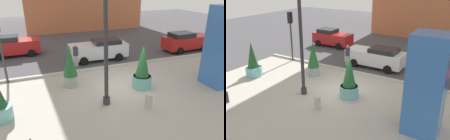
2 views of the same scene
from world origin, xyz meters
The scene contains 13 objects.
ground_plane centered at (0.00, 4.00, 0.00)m, with size 60.00×60.00×0.00m, color #47474C.
plaza_pavement centered at (0.00, -2.00, 0.00)m, with size 18.00×10.00×0.02m, color #ADA89E.
curb_strip centered at (0.00, 3.12, 0.08)m, with size 18.00×0.24×0.16m, color #B7B2A8.
lamp_post centered at (-1.74, -1.60, 3.46)m, with size 0.44×0.44×7.09m.
art_pillar_blue centered at (5.39, -1.78, 2.33)m, with size 1.59×1.59×4.66m, color #3870BC.
potted_plant_by_pillar centered at (0.84, -0.54, 1.10)m, with size 1.12×1.12×2.60m.
potted_plant_curbside centered at (-6.67, -1.16, 1.02)m, with size 1.14×1.14×2.50m.
potted_plant_near_right centered at (-3.01, 1.11, 1.26)m, with size 0.82×0.82×2.50m.
concrete_bollard centered at (0.06, -2.67, 0.38)m, with size 0.36×0.36×0.75m, color #B2ADA3.
traffic_light_corner centered at (-6.61, 2.95, 2.78)m, with size 0.28×0.42×4.10m.
car_intersection centered at (-6.31, 8.75, 0.87)m, with size 3.95×1.99×1.72m.
car_curb_east centered at (0.08, 5.23, 0.84)m, with size 4.59×2.12×1.62m.
pedestrian_by_curb centered at (-2.01, 4.34, 0.94)m, with size 0.40×0.40×1.69m.
Camera 2 is at (7.25, -12.31, 6.85)m, focal length 39.95 mm.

